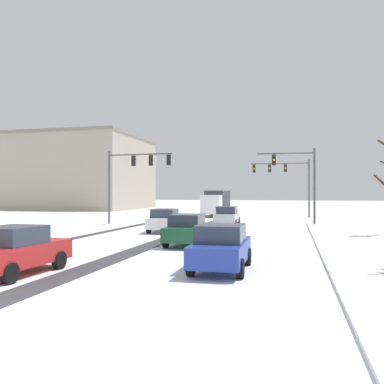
{
  "coord_description": "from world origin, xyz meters",
  "views": [
    {
      "loc": [
        7.11,
        -8.03,
        2.71
      ],
      "look_at": [
        0.0,
        21.12,
        2.8
      ],
      "focal_mm": 38.81,
      "sensor_mm": 36.0,
      "label": 1
    }
  ],
  "objects_px": {
    "traffic_signal_near_right": "(299,174)",
    "office_building_far_left_block": "(69,173)",
    "traffic_signal_far_right": "(285,175)",
    "box_truck_delivery": "(216,202)",
    "car_silver_lead": "(227,216)",
    "car_dark_green_third": "(187,230)",
    "traffic_signal_near_left": "(134,170)",
    "car_white_second": "(165,220)",
    "car_blue_fourth": "(221,247)",
    "car_red_fifth": "(15,250)"
  },
  "relations": [
    {
      "from": "traffic_signal_near_left",
      "to": "car_white_second",
      "type": "bearing_deg",
      "value": -52.78
    },
    {
      "from": "car_blue_fourth",
      "to": "box_truck_delivery",
      "type": "bearing_deg",
      "value": 100.63
    },
    {
      "from": "car_dark_green_third",
      "to": "office_building_far_left_block",
      "type": "height_order",
      "value": "office_building_far_left_block"
    },
    {
      "from": "car_dark_green_third",
      "to": "car_blue_fourth",
      "type": "height_order",
      "value": "same"
    },
    {
      "from": "traffic_signal_near_right",
      "to": "car_red_fifth",
      "type": "xyz_separation_m",
      "value": [
        -9.46,
        -24.15,
        -3.53
      ]
    },
    {
      "from": "traffic_signal_near_right",
      "to": "office_building_far_left_block",
      "type": "relative_size",
      "value": 0.25
    },
    {
      "from": "car_silver_lead",
      "to": "traffic_signal_far_right",
      "type": "bearing_deg",
      "value": 72.56
    },
    {
      "from": "office_building_far_left_block",
      "to": "car_dark_green_third",
      "type": "bearing_deg",
      "value": -53.75
    },
    {
      "from": "car_red_fifth",
      "to": "box_truck_delivery",
      "type": "xyz_separation_m",
      "value": [
        0.19,
        36.17,
        0.82
      ]
    },
    {
      "from": "car_silver_lead",
      "to": "car_blue_fourth",
      "type": "relative_size",
      "value": 1.0
    },
    {
      "from": "car_blue_fourth",
      "to": "car_red_fifth",
      "type": "distance_m",
      "value": 6.95
    },
    {
      "from": "car_red_fifth",
      "to": "car_white_second",
      "type": "bearing_deg",
      "value": 88.94
    },
    {
      "from": "traffic_signal_far_right",
      "to": "box_truck_delivery",
      "type": "bearing_deg",
      "value": -179.78
    },
    {
      "from": "car_silver_lead",
      "to": "box_truck_delivery",
      "type": "relative_size",
      "value": 0.56
    },
    {
      "from": "traffic_signal_far_right",
      "to": "car_silver_lead",
      "type": "height_order",
      "value": "traffic_signal_far_right"
    },
    {
      "from": "car_red_fifth",
      "to": "office_building_far_left_block",
      "type": "relative_size",
      "value": 0.16
    },
    {
      "from": "car_white_second",
      "to": "car_red_fifth",
      "type": "xyz_separation_m",
      "value": [
        -0.29,
        -15.67,
        0.0
      ]
    },
    {
      "from": "traffic_signal_near_left",
      "to": "box_truck_delivery",
      "type": "relative_size",
      "value": 0.87
    },
    {
      "from": "traffic_signal_far_right",
      "to": "car_blue_fourth",
      "type": "height_order",
      "value": "traffic_signal_far_right"
    },
    {
      "from": "traffic_signal_near_right",
      "to": "car_blue_fourth",
      "type": "xyz_separation_m",
      "value": [
        -2.93,
        -21.77,
        -3.53
      ]
    },
    {
      "from": "traffic_signal_far_right",
      "to": "box_truck_delivery",
      "type": "relative_size",
      "value": 0.88
    },
    {
      "from": "traffic_signal_far_right",
      "to": "box_truck_delivery",
      "type": "xyz_separation_m",
      "value": [
        -7.95,
        -0.03,
        -3.17
      ]
    },
    {
      "from": "car_red_fifth",
      "to": "car_dark_green_third",
      "type": "bearing_deg",
      "value": 67.73
    },
    {
      "from": "car_blue_fourth",
      "to": "box_truck_delivery",
      "type": "height_order",
      "value": "box_truck_delivery"
    },
    {
      "from": "car_red_fifth",
      "to": "box_truck_delivery",
      "type": "distance_m",
      "value": 36.18
    },
    {
      "from": "car_dark_green_third",
      "to": "car_blue_fourth",
      "type": "xyz_separation_m",
      "value": [
        2.88,
        -6.51,
        0.0
      ]
    },
    {
      "from": "traffic_signal_near_left",
      "to": "traffic_signal_near_right",
      "type": "bearing_deg",
      "value": 8.32
    },
    {
      "from": "car_white_second",
      "to": "car_dark_green_third",
      "type": "xyz_separation_m",
      "value": [
        3.35,
        -6.77,
        0.0
      ]
    },
    {
      "from": "car_blue_fourth",
      "to": "office_building_far_left_block",
      "type": "height_order",
      "value": "office_building_far_left_block"
    },
    {
      "from": "traffic_signal_near_left",
      "to": "car_white_second",
      "type": "height_order",
      "value": "traffic_signal_near_left"
    },
    {
      "from": "traffic_signal_far_right",
      "to": "car_white_second",
      "type": "bearing_deg",
      "value": -110.91
    },
    {
      "from": "traffic_signal_near_right",
      "to": "car_white_second",
      "type": "bearing_deg",
      "value": -137.22
    },
    {
      "from": "traffic_signal_near_left",
      "to": "car_silver_lead",
      "type": "relative_size",
      "value": 1.57
    },
    {
      "from": "car_dark_green_third",
      "to": "box_truck_delivery",
      "type": "xyz_separation_m",
      "value": [
        -3.46,
        27.27,
        0.82
      ]
    },
    {
      "from": "box_truck_delivery",
      "to": "car_dark_green_third",
      "type": "bearing_deg",
      "value": -82.78
    },
    {
      "from": "car_white_second",
      "to": "box_truck_delivery",
      "type": "relative_size",
      "value": 0.56
    },
    {
      "from": "car_red_fifth",
      "to": "traffic_signal_far_right",
      "type": "bearing_deg",
      "value": 77.34
    },
    {
      "from": "traffic_signal_near_left",
      "to": "car_dark_green_third",
      "type": "height_order",
      "value": "traffic_signal_near_left"
    },
    {
      "from": "car_silver_lead",
      "to": "car_dark_green_third",
      "type": "bearing_deg",
      "value": -90.14
    },
    {
      "from": "car_white_second",
      "to": "car_red_fifth",
      "type": "bearing_deg",
      "value": -91.06
    },
    {
      "from": "car_white_second",
      "to": "car_dark_green_third",
      "type": "height_order",
      "value": "same"
    },
    {
      "from": "traffic_signal_far_right",
      "to": "office_building_far_left_block",
      "type": "xyz_separation_m",
      "value": [
        -37.48,
        17.69,
        1.5
      ]
    },
    {
      "from": "box_truck_delivery",
      "to": "office_building_far_left_block",
      "type": "bearing_deg",
      "value": 149.04
    },
    {
      "from": "traffic_signal_near_right",
      "to": "car_white_second",
      "type": "xyz_separation_m",
      "value": [
        -9.17,
        -8.48,
        -3.53
      ]
    },
    {
      "from": "car_white_second",
      "to": "car_silver_lead",
      "type": "bearing_deg",
      "value": 61.89
    },
    {
      "from": "car_silver_lead",
      "to": "office_building_far_left_block",
      "type": "relative_size",
      "value": 0.16
    },
    {
      "from": "traffic_signal_near_left",
      "to": "car_silver_lead",
      "type": "xyz_separation_m",
      "value": [
        8.27,
        -0.09,
        -3.97
      ]
    },
    {
      "from": "traffic_signal_far_right",
      "to": "car_white_second",
      "type": "relative_size",
      "value": 1.56
    },
    {
      "from": "traffic_signal_far_right",
      "to": "box_truck_delivery",
      "type": "height_order",
      "value": "traffic_signal_far_right"
    },
    {
      "from": "traffic_signal_far_right",
      "to": "car_dark_green_third",
      "type": "relative_size",
      "value": 1.58
    }
  ]
}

